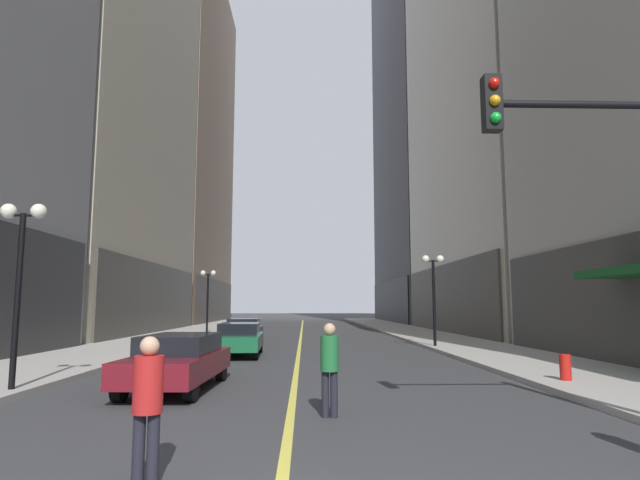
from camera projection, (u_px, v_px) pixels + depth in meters
name	position (u px, v px, depth m)	size (l,w,h in m)	color
ground_plane	(301.00, 333.00, 38.63)	(200.00, 200.00, 0.00)	#38383A
sidewalk_left	(188.00, 333.00, 38.41)	(4.50, 78.00, 0.15)	#ADA8A0
sidewalk_right	(413.00, 332.00, 38.88)	(4.50, 78.00, 0.15)	#ADA8A0
lane_centre_stripe	(301.00, 333.00, 38.64)	(0.16, 70.00, 0.01)	#E5D64C
building_left_far	(165.00, 143.00, 65.66)	(13.61, 26.00, 44.25)	gray
building_right_far	(437.00, 115.00, 67.12)	(13.06, 26.00, 52.37)	#4C515B
car_maroon	(178.00, 360.00, 12.91)	(1.95, 4.66, 1.32)	maroon
car_green	(239.00, 338.00, 21.49)	(1.89, 4.52, 1.32)	#196038
car_navy	(244.00, 330.00, 28.84)	(1.92, 4.21, 1.32)	#141E4C
pedestrian_in_green_parka	(330.00, 362.00, 9.79)	(0.39, 0.39, 1.71)	black
pedestrian_in_red_jacket	(148.00, 398.00, 6.05)	(0.36, 0.36, 1.68)	black
traffic_light_near_right	(633.00, 195.00, 8.21)	(3.43, 0.35, 5.65)	black
street_lamp_left_near	(21.00, 253.00, 12.37)	(1.06, 0.36, 4.43)	black
street_lamp_left_far	(208.00, 287.00, 36.25)	(1.06, 0.36, 4.43)	black
street_lamp_right_mid	(433.00, 280.00, 25.25)	(1.06, 0.36, 4.43)	black
fire_hydrant_right	(566.00, 370.00, 13.44)	(0.28, 0.28, 0.80)	red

